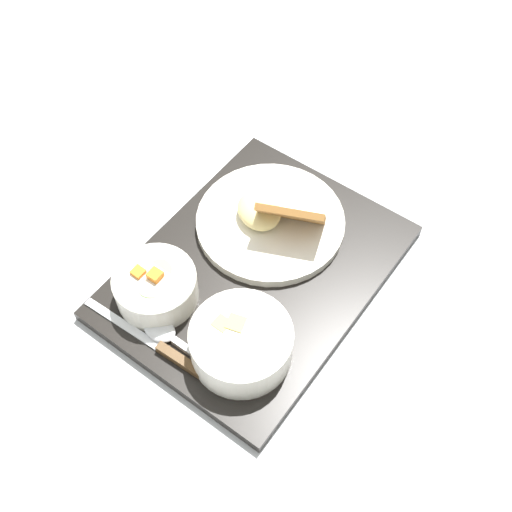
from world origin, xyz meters
TOP-DOWN VIEW (x-y plane):
  - ground_plane at (0.00, 0.00)m, footprint 4.00×4.00m
  - serving_tray at (0.00, 0.00)m, footprint 0.42×0.32m
  - bowl_salad at (-0.12, 0.08)m, footprint 0.11×0.11m
  - bowl_soup at (-0.12, -0.06)m, footprint 0.13×0.13m
  - plate_main at (0.07, 0.03)m, footprint 0.22×0.22m
  - knife at (-0.18, 0.01)m, footprint 0.02×0.21m
  - spoon at (-0.16, 0.02)m, footprint 0.03×0.16m

SIDE VIEW (x-z plane):
  - ground_plane at x=0.00m, z-range 0.00..0.00m
  - serving_tray at x=0.00m, z-range 0.00..0.02m
  - knife at x=-0.18m, z-range 0.02..0.03m
  - spoon at x=-0.16m, z-range 0.02..0.03m
  - plate_main at x=0.07m, z-range -0.01..0.07m
  - bowl_salad at x=-0.12m, z-range 0.02..0.07m
  - bowl_soup at x=-0.12m, z-range 0.02..0.07m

